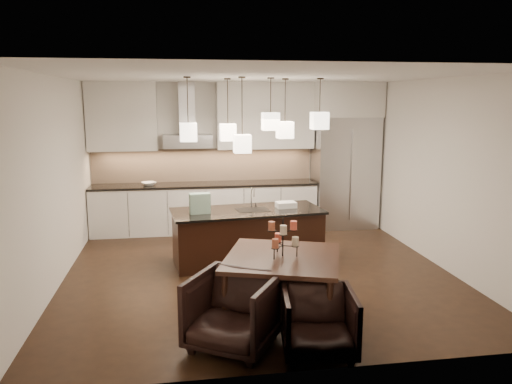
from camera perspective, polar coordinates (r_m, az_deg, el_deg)
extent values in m
cube|color=black|center=(7.41, 0.24, -9.14)|extent=(5.50, 5.50, 0.02)
cube|color=white|center=(6.98, 0.26, 13.22)|extent=(5.50, 5.50, 0.02)
cube|color=silver|center=(9.77, -2.35, 4.17)|extent=(5.50, 0.02, 2.80)
cube|color=silver|center=(4.41, 6.03, -3.80)|extent=(5.50, 0.02, 2.80)
cube|color=silver|center=(7.16, -22.13, 1.04)|extent=(0.02, 5.50, 2.80)
cube|color=silver|center=(7.97, 20.25, 2.07)|extent=(0.02, 5.50, 2.80)
cube|color=#B7B7BA|center=(9.90, 10.09, 2.21)|extent=(1.20, 0.72, 2.15)
cube|color=silver|center=(9.80, 10.36, 10.34)|extent=(1.26, 0.72, 0.65)
cube|color=silver|center=(9.55, -5.81, -1.87)|extent=(4.21, 0.62, 0.88)
cube|color=black|center=(9.46, -5.86, 0.86)|extent=(4.21, 0.66, 0.04)
cube|color=tan|center=(9.70, -6.00, 3.10)|extent=(4.21, 0.02, 0.63)
cube|color=silver|center=(9.51, -15.08, 8.33)|extent=(1.25, 0.35, 1.25)
cube|color=silver|center=(9.60, 1.06, 8.71)|extent=(1.85, 0.35, 1.25)
cube|color=#B7B7BA|center=(9.39, -7.81, 5.79)|extent=(0.90, 0.52, 0.24)
cube|color=#B7B7BA|center=(9.47, -7.91, 9.46)|extent=(0.30, 0.28, 0.96)
imported|color=silver|center=(9.40, -12.15, 0.94)|extent=(0.34, 0.34, 0.06)
cube|color=black|center=(7.75, -1.00, -5.13)|extent=(2.30, 1.12, 0.78)
cube|color=black|center=(7.65, -1.01, -2.18)|extent=(2.38, 1.20, 0.04)
cube|color=#236946|center=(7.43, -6.44, -1.29)|extent=(0.32, 0.19, 0.30)
cube|color=silver|center=(7.81, 3.45, -1.46)|extent=(0.32, 0.24, 0.09)
cylinder|color=beige|center=(5.61, 4.51, -5.64)|extent=(0.10, 0.10, 0.10)
cylinder|color=#E2543E|center=(5.74, 2.53, -5.22)|extent=(0.10, 0.10, 0.10)
cylinder|color=#B1593C|center=(5.51, 2.22, -5.89)|extent=(0.10, 0.10, 0.10)
cylinder|color=#E2543E|center=(5.65, 4.32, -3.82)|extent=(0.10, 0.10, 0.10)
cylinder|color=#B1593C|center=(5.61, 1.81, -3.90)|extent=(0.10, 0.10, 0.10)
cylinder|color=beige|center=(5.45, 3.15, -4.35)|extent=(0.10, 0.10, 0.10)
imported|color=black|center=(5.18, -2.62, -13.47)|extent=(1.13, 1.14, 0.76)
imported|color=black|center=(5.10, 7.18, -14.58)|extent=(0.79, 0.81, 0.66)
cube|color=white|center=(7.23, -7.74, 6.78)|extent=(0.24, 0.24, 0.26)
cube|color=white|center=(7.80, -3.23, 6.82)|extent=(0.24, 0.24, 0.26)
cube|color=white|center=(7.48, 1.67, 8.06)|extent=(0.24, 0.24, 0.26)
cube|color=white|center=(7.83, 3.32, 7.09)|extent=(0.24, 0.24, 0.26)
cube|color=white|center=(7.73, 7.26, 8.08)|extent=(0.24, 0.24, 0.26)
cube|color=white|center=(7.23, -1.58, 5.53)|extent=(0.24, 0.24, 0.26)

